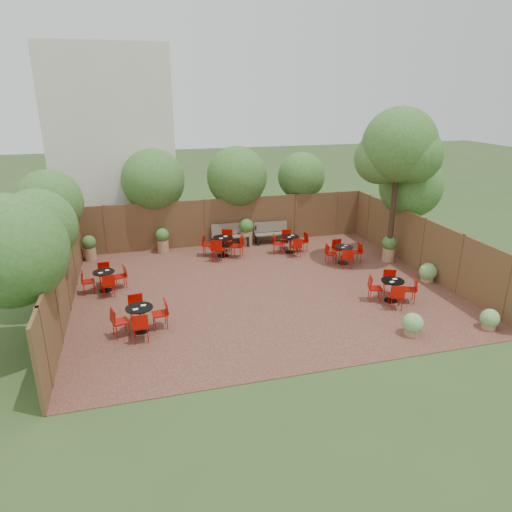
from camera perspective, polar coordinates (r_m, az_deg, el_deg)
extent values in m
plane|color=#354F23|center=(15.38, 0.68, -4.10)|extent=(80.00, 80.00, 0.00)
cube|color=#3C1E18|center=(15.38, 0.68, -4.07)|extent=(12.00, 10.00, 0.02)
cube|color=#512F1E|center=(19.63, -3.33, 4.30)|extent=(12.00, 0.08, 2.00)
cube|color=#512F1E|center=(14.65, -22.53, -2.71)|extent=(0.08, 10.00, 2.00)
cube|color=#512F1E|center=(17.54, 19.90, 1.23)|extent=(0.08, 10.00, 2.00)
cube|color=beige|center=(21.65, -17.29, 13.01)|extent=(5.00, 4.00, 8.00)
sphere|color=#33621F|center=(17.12, -24.19, 6.04)|extent=(2.22, 2.22, 2.22)
sphere|color=#33621F|center=(14.23, -25.38, 3.26)|extent=(2.14, 2.14, 2.14)
sphere|color=#33621F|center=(11.88, -28.25, 0.55)|extent=(2.63, 2.63, 2.63)
sphere|color=#33621F|center=(19.55, -12.61, 9.13)|extent=(2.57, 2.57, 2.57)
sphere|color=#33621F|center=(19.92, -2.37, 9.77)|extent=(2.58, 2.58, 2.58)
sphere|color=#33621F|center=(20.99, 5.63, 9.82)|extent=(2.11, 2.11, 2.11)
sphere|color=#33621F|center=(19.05, 18.62, 8.17)|extent=(2.43, 2.43, 2.43)
cylinder|color=black|center=(17.82, 16.66, 6.35)|extent=(0.26, 0.26, 4.64)
sphere|color=#33621F|center=(17.48, 17.34, 13.01)|extent=(2.65, 2.65, 2.65)
sphere|color=#33621F|center=(17.63, 15.07, 11.59)|extent=(1.85, 1.85, 1.85)
sphere|color=#33621F|center=(17.40, 19.07, 11.72)|extent=(1.93, 1.93, 1.93)
cube|color=brown|center=(19.35, -3.15, 2.42)|extent=(1.57, 0.53, 0.05)
cube|color=brown|center=(19.46, -3.30, 3.39)|extent=(1.56, 0.18, 0.47)
cube|color=black|center=(19.29, -5.19, 1.58)|extent=(0.08, 0.47, 0.42)
cube|color=black|center=(19.57, -1.12, 1.92)|extent=(0.08, 0.47, 0.42)
cube|color=brown|center=(19.79, 1.97, 2.76)|extent=(1.48, 0.48, 0.05)
cube|color=brown|center=(19.90, 1.81, 3.65)|extent=(1.47, 0.15, 0.44)
cube|color=black|center=(19.68, 0.11, 1.99)|extent=(0.07, 0.44, 0.39)
cube|color=black|center=(20.06, 3.78, 2.29)|extent=(0.07, 0.44, 0.39)
cylinder|color=black|center=(13.15, -14.00, -8.94)|extent=(0.43, 0.43, 0.03)
cylinder|color=black|center=(12.99, -14.13, -7.61)|extent=(0.05, 0.05, 0.68)
cylinder|color=black|center=(12.84, -14.26, -6.22)|extent=(0.74, 0.74, 0.03)
cube|color=white|center=(12.90, -13.76, -5.94)|extent=(0.15, 0.12, 0.01)
cube|color=white|center=(12.73, -14.69, -6.40)|extent=(0.15, 0.12, 0.01)
cylinder|color=black|center=(18.80, 4.24, 0.48)|extent=(0.41, 0.41, 0.03)
cylinder|color=black|center=(18.69, 4.27, 1.43)|extent=(0.05, 0.05, 0.65)
cylinder|color=black|center=(18.59, 4.29, 2.40)|extent=(0.70, 0.70, 0.03)
cube|color=white|center=(18.69, 4.54, 2.56)|extent=(0.14, 0.10, 0.01)
cube|color=white|center=(18.46, 4.14, 2.34)|extent=(0.14, 0.10, 0.01)
cylinder|color=black|center=(15.09, 16.32, -5.30)|extent=(0.41, 0.41, 0.03)
cylinder|color=black|center=(14.96, 16.45, -4.15)|extent=(0.05, 0.05, 0.65)
cylinder|color=black|center=(14.83, 16.57, -2.96)|extent=(0.71, 0.71, 0.03)
cube|color=white|center=(14.94, 16.80, -2.73)|extent=(0.15, 0.12, 0.01)
cube|color=white|center=(14.69, 16.49, -3.09)|extent=(0.15, 0.12, 0.01)
cylinder|color=black|center=(18.39, -4.06, 0.05)|extent=(0.46, 0.46, 0.03)
cylinder|color=black|center=(18.26, -4.09, 1.14)|extent=(0.05, 0.05, 0.73)
cylinder|color=black|center=(18.15, -4.12, 2.27)|extent=(0.79, 0.79, 0.03)
cube|color=white|center=(18.24, -3.79, 2.45)|extent=(0.18, 0.15, 0.02)
cube|color=white|center=(18.00, -4.37, 2.20)|extent=(0.18, 0.15, 0.02)
cylinder|color=black|center=(17.90, 10.71, -0.83)|extent=(0.40, 0.40, 0.03)
cylinder|color=black|center=(17.79, 10.77, 0.14)|extent=(0.04, 0.04, 0.63)
cylinder|color=black|center=(17.69, 10.84, 1.12)|extent=(0.68, 0.68, 0.03)
cube|color=white|center=(17.79, 11.06, 1.28)|extent=(0.13, 0.10, 0.01)
cube|color=white|center=(17.55, 10.73, 1.05)|extent=(0.13, 0.10, 0.01)
cylinder|color=black|center=(15.98, -18.09, -4.06)|extent=(0.40, 0.40, 0.03)
cylinder|color=black|center=(15.86, -18.22, -2.99)|extent=(0.05, 0.05, 0.64)
cylinder|color=black|center=(15.74, -18.34, -1.88)|extent=(0.69, 0.69, 0.03)
cube|color=white|center=(15.80, -17.95, -1.69)|extent=(0.14, 0.10, 0.01)
cube|color=white|center=(15.64, -18.70, -1.99)|extent=(0.14, 0.10, 0.01)
cylinder|color=#986C4C|center=(19.08, -11.43, 1.22)|extent=(0.46, 0.46, 0.52)
sphere|color=#33621F|center=(18.94, -11.53, 2.56)|extent=(0.55, 0.55, 0.55)
cylinder|color=#986C4C|center=(19.69, -1.19, 2.29)|extent=(0.51, 0.51, 0.58)
sphere|color=#33621F|center=(19.54, -1.20, 3.74)|extent=(0.61, 0.61, 0.61)
cylinder|color=#986C4C|center=(18.97, -19.81, 0.29)|extent=(0.45, 0.45, 0.51)
sphere|color=#33621F|center=(18.83, -19.97, 1.60)|extent=(0.54, 0.54, 0.54)
cylinder|color=#986C4C|center=(18.44, 16.04, 0.18)|extent=(0.46, 0.46, 0.53)
sphere|color=#33621F|center=(18.30, 16.18, 1.57)|extent=(0.55, 0.55, 0.55)
cylinder|color=#986C4C|center=(14.41, 26.84, -7.65)|extent=(0.38, 0.38, 0.17)
sphere|color=#629B50|center=(14.32, 26.97, -6.88)|extent=(0.52, 0.52, 0.52)
cylinder|color=#986C4C|center=(13.27, 18.71, -8.79)|extent=(0.41, 0.41, 0.19)
sphere|color=#629B50|center=(13.16, 18.82, -7.89)|extent=(0.56, 0.56, 0.56)
cylinder|color=#986C4C|center=(16.98, 20.42, -2.61)|extent=(0.44, 0.44, 0.20)
sphere|color=#629B50|center=(16.89, 20.52, -1.83)|extent=(0.60, 0.60, 0.60)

